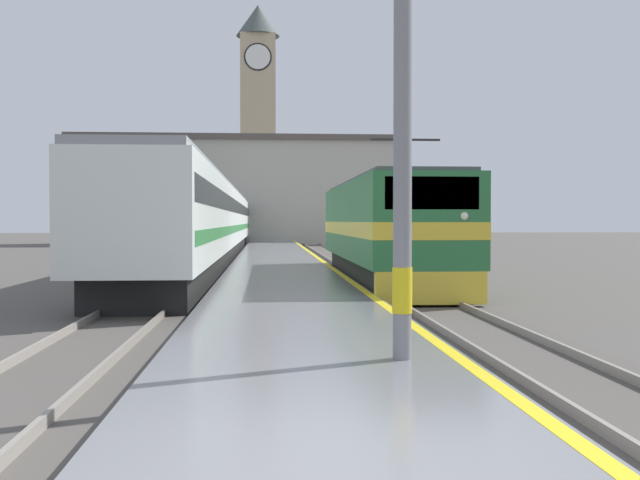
# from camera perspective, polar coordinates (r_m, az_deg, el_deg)

# --- Properties ---
(ground_plane) EXTENTS (200.00, 200.00, 0.00)m
(ground_plane) POSITION_cam_1_polar(r_m,az_deg,el_deg) (35.88, -3.17, -1.95)
(ground_plane) COLOR #514C47
(platform) EXTENTS (4.15, 140.00, 0.34)m
(platform) POSITION_cam_1_polar(r_m,az_deg,el_deg) (30.88, -3.01, -2.19)
(platform) COLOR slate
(platform) RESTS_ON ground
(rail_track_near) EXTENTS (2.83, 140.00, 0.16)m
(rail_track_near) POSITION_cam_1_polar(r_m,az_deg,el_deg) (31.14, 3.29, -2.41)
(rail_track_near) COLOR #514C47
(rail_track_near) RESTS_ON ground
(rail_track_far) EXTENTS (2.83, 140.00, 0.16)m
(rail_track_far) POSITION_cam_1_polar(r_m,az_deg,el_deg) (31.02, -9.65, -2.45)
(rail_track_far) COLOR #514C47
(rail_track_far) RESTS_ON ground
(locomotive_train) EXTENTS (2.92, 14.31, 4.51)m
(locomotive_train) POSITION_cam_1_polar(r_m,az_deg,el_deg) (25.27, 5.02, 0.73)
(locomotive_train) COLOR black
(locomotive_train) RESTS_ON ground
(passenger_train) EXTENTS (2.92, 52.36, 3.91)m
(passenger_train) POSITION_cam_1_polar(r_m,az_deg,el_deg) (41.98, -8.21, 1.41)
(passenger_train) COLOR black
(passenger_train) RESTS_ON ground
(catenary_mast) EXTENTS (2.55, 0.26, 8.95)m
(catenary_mast) POSITION_cam_1_polar(r_m,az_deg,el_deg) (10.15, 6.85, 16.80)
(catenary_mast) COLOR gray
(catenary_mast) RESTS_ON platform
(clock_tower) EXTENTS (4.46, 4.46, 24.40)m
(clock_tower) POSITION_cam_1_polar(r_m,az_deg,el_deg) (78.55, -4.74, 9.37)
(clock_tower) COLOR tan
(clock_tower) RESTS_ON ground
(station_building) EXTENTS (29.90, 7.43, 9.81)m
(station_building) POSITION_cam_1_polar(r_m,az_deg,el_deg) (69.64, -6.25, 3.76)
(station_building) COLOR #B7B2A3
(station_building) RESTS_ON ground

